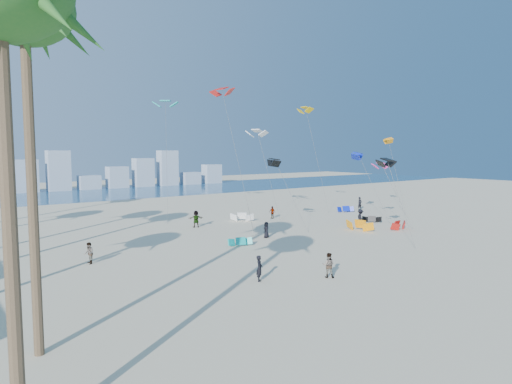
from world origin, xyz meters
TOP-DOWN VIEW (x-y plane):
  - ground at (0.00, 0.00)m, footprint 220.00×220.00m
  - ocean at (0.00, 72.00)m, footprint 220.00×220.00m
  - kitesurfer_near at (-5.15, 4.86)m, footprint 0.70×0.73m
  - kitesurfer_mid at (-0.98, 2.79)m, footprint 1.00×1.02m
  - kitesurfers_far at (7.73, 20.13)m, footprint 40.69×11.55m
  - grounded_kites at (14.23, 17.31)m, footprint 26.75×16.79m
  - flying_kites at (12.96, 22.47)m, footprint 29.32×32.16m
  - distant_skyline at (-1.19, 82.00)m, footprint 85.00×3.00m

SIDE VIEW (x-z plane):
  - ground at x=0.00m, z-range 0.00..0.00m
  - ocean at x=0.00m, z-range 0.01..0.01m
  - grounded_kites at x=14.23m, z-range -0.07..0.94m
  - kitesurfer_mid at x=-0.98m, z-range 0.00..1.66m
  - kitesurfer_near at x=-5.15m, z-range 0.00..1.68m
  - kitesurfers_far at x=7.73m, z-range -0.06..1.83m
  - distant_skyline at x=-1.19m, z-range -1.11..7.29m
  - flying_kites at x=12.96m, z-range 3.00..18.65m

